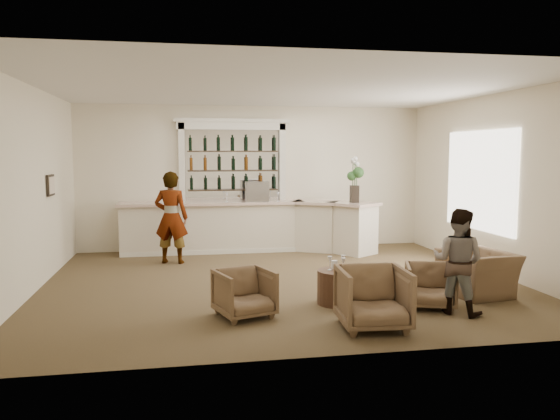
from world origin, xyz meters
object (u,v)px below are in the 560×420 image
(guest, at_px, (458,261))
(bar_counter, at_px, (250,227))
(cocktail_table, at_px, (338,287))
(flower_vase, at_px, (355,177))
(armchair_far, at_px, (478,273))
(armchair_left, at_px, (245,293))
(sommelier, at_px, (171,217))
(armchair_center, at_px, (373,298))
(armchair_right, at_px, (430,286))
(espresso_machine, at_px, (257,192))

(guest, bearing_deg, bar_counter, -21.29)
(cocktail_table, bearing_deg, bar_counter, 99.62)
(cocktail_table, bearing_deg, flower_vase, 68.91)
(armchair_far, xyz_separation_m, flower_vase, (-0.86, 3.67, 1.36))
(armchair_left, distance_m, armchair_far, 3.81)
(sommelier, bearing_deg, armchair_center, 134.16)
(bar_counter, xyz_separation_m, armchair_left, (-0.68, -4.89, -0.24))
(guest, relative_size, armchair_left, 2.03)
(bar_counter, relative_size, armchair_right, 8.17)
(armchair_left, relative_size, espresso_machine, 1.43)
(armchair_right, distance_m, espresso_machine, 5.33)
(cocktail_table, xyz_separation_m, guest, (1.49, -0.77, 0.48))
(armchair_left, relative_size, flower_vase, 0.73)
(bar_counter, bearing_deg, armchair_center, -81.26)
(armchair_right, bearing_deg, armchair_far, 47.10)
(guest, relative_size, flower_vase, 1.48)
(flower_vase, bearing_deg, armchair_left, -124.51)
(sommelier, bearing_deg, bar_counter, -134.74)
(espresso_machine, xyz_separation_m, flower_vase, (2.07, -0.64, 0.34))
(bar_counter, bearing_deg, armchair_right, -67.70)
(flower_vase, bearing_deg, armchair_right, -92.95)
(bar_counter, bearing_deg, armchair_left, -97.92)
(bar_counter, relative_size, guest, 3.89)
(bar_counter, height_order, armchair_far, bar_counter)
(guest, bearing_deg, espresso_machine, -22.70)
(armchair_left, bearing_deg, guest, -25.23)
(bar_counter, xyz_separation_m, armchair_far, (3.09, -4.33, -0.23))
(cocktail_table, height_order, flower_vase, flower_vase)
(espresso_machine, height_order, flower_vase, flower_vase)
(armchair_far, height_order, flower_vase, flower_vase)
(cocktail_table, bearing_deg, espresso_machine, 97.66)
(cocktail_table, relative_size, armchair_right, 0.88)
(sommelier, bearing_deg, cocktail_table, 140.61)
(bar_counter, distance_m, armchair_left, 4.94)
(armchair_far, bearing_deg, armchair_left, -90.33)
(bar_counter, relative_size, armchair_far, 5.43)
(cocktail_table, xyz_separation_m, armchair_right, (1.25, -0.43, 0.07))
(espresso_machine, bearing_deg, sommelier, -150.78)
(armchair_right, height_order, armchair_far, armchair_far)
(guest, relative_size, armchair_right, 2.10)
(bar_counter, bearing_deg, espresso_machine, -6.69)
(cocktail_table, relative_size, espresso_machine, 1.22)
(armchair_center, bearing_deg, armchair_far, 34.93)
(espresso_machine, bearing_deg, armchair_left, -98.06)
(cocktail_table, bearing_deg, armchair_center, -84.61)
(armchair_center, xyz_separation_m, armchair_far, (2.22, 1.34, -0.05))
(armchair_left, xyz_separation_m, espresso_machine, (0.84, 4.87, 1.03))
(sommelier, bearing_deg, flower_vase, -159.91)
(cocktail_table, xyz_separation_m, espresso_machine, (-0.60, 4.45, 1.11))
(armchair_center, relative_size, espresso_machine, 1.72)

